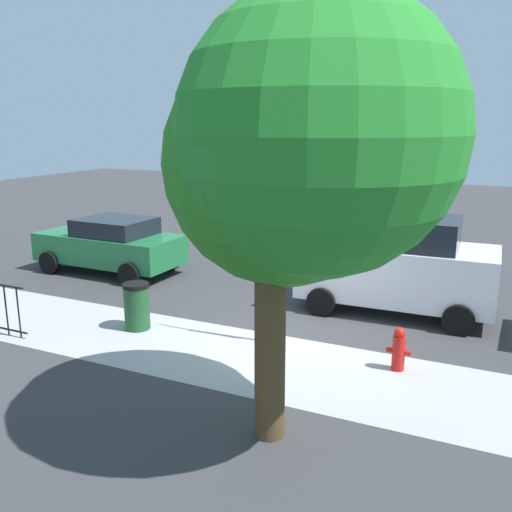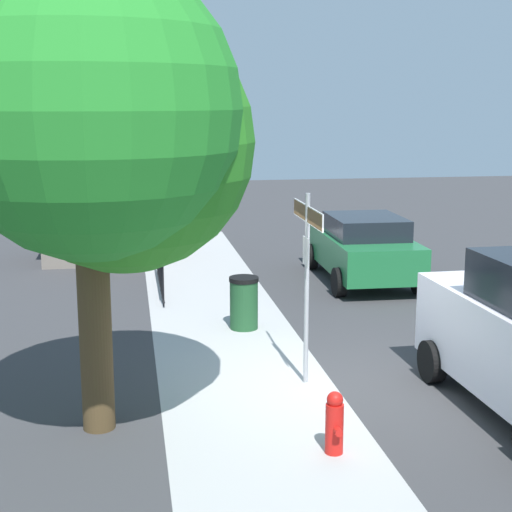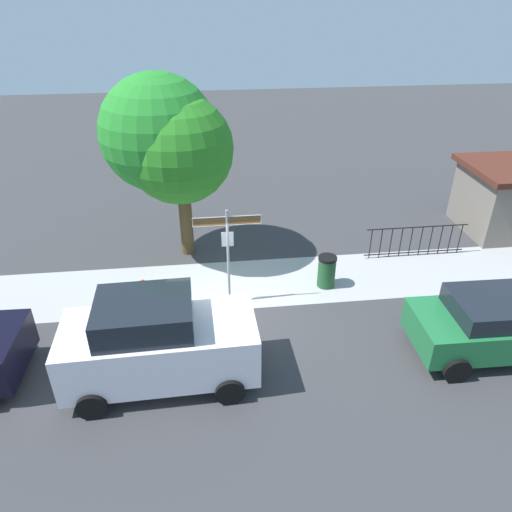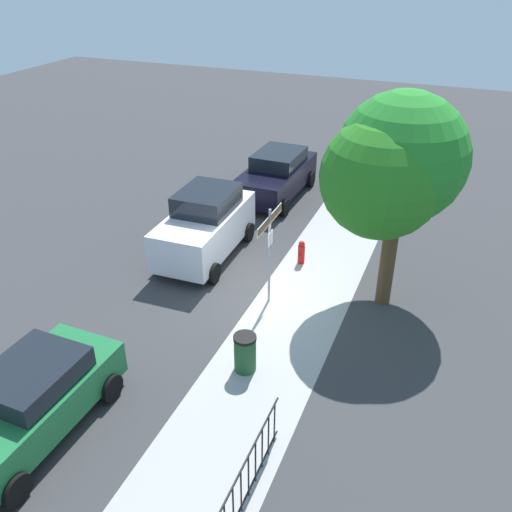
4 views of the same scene
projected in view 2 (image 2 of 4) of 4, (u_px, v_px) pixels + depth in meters
name	position (u px, v px, depth m)	size (l,w,h in m)	color
ground_plane	(336.00, 387.00, 11.41)	(60.00, 60.00, 0.00)	#38383A
sidewalk_strip	(231.00, 350.00, 13.14)	(24.00, 2.60, 0.00)	#A6A5A4
street_sign	(307.00, 248.00, 11.22)	(1.78, 0.07, 2.86)	#9EA0A5
shade_tree	(99.00, 125.00, 8.95)	(3.89, 3.68, 5.80)	#4D3B22
car_green	(363.00, 247.00, 17.99)	(4.19, 2.10, 1.57)	#1F6D39
iron_fence	(160.00, 265.00, 17.25)	(3.38, 0.04, 1.07)	black
utility_shed	(96.00, 213.00, 20.45)	(2.70, 3.07, 2.43)	slate
fire_hydrant	(334.00, 423.00, 9.22)	(0.42, 0.22, 0.78)	red
trash_bin	(244.00, 303.00, 14.28)	(0.55, 0.55, 0.98)	#1E4C28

